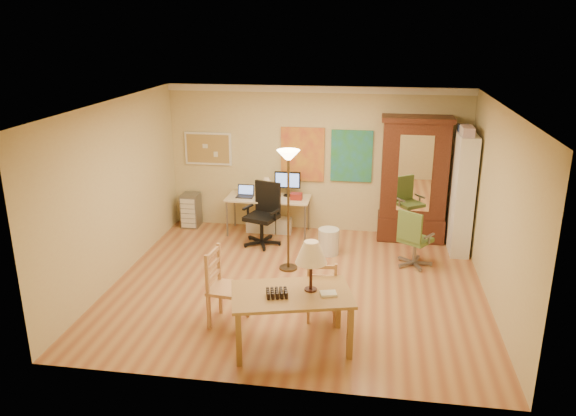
% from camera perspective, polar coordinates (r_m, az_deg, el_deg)
% --- Properties ---
extents(floor, '(5.50, 5.50, 0.00)m').
position_cam_1_polar(floor, '(8.52, 0.92, -7.85)').
color(floor, '#9C5A37').
rests_on(floor, ground).
extents(crown_molding, '(5.50, 0.08, 0.12)m').
position_cam_1_polar(crown_molding, '(10.15, 2.97, 11.96)').
color(crown_molding, white).
rests_on(crown_molding, floor).
extents(corkboard, '(0.90, 0.04, 0.62)m').
position_cam_1_polar(corkboard, '(10.75, -8.12, 6.00)').
color(corkboard, '#A1874B').
rests_on(corkboard, floor).
extents(art_panel_left, '(0.80, 0.04, 1.00)m').
position_cam_1_polar(art_panel_left, '(10.39, 1.49, 5.46)').
color(art_panel_left, yellow).
rests_on(art_panel_left, floor).
extents(art_panel_right, '(0.75, 0.04, 0.95)m').
position_cam_1_polar(art_panel_right, '(10.32, 6.47, 5.26)').
color(art_panel_right, teal).
rests_on(art_panel_right, floor).
extents(dining_table, '(1.59, 1.19, 1.33)m').
position_cam_1_polar(dining_table, '(6.69, 1.09, -7.48)').
color(dining_table, brown).
rests_on(dining_table, floor).
extents(ladder_chair_back, '(0.44, 0.42, 0.86)m').
position_cam_1_polar(ladder_chair_back, '(7.46, 3.44, -8.47)').
color(ladder_chair_back, '#B07650').
rests_on(ladder_chair_back, floor).
extents(ladder_chair_left, '(0.50, 0.52, 1.02)m').
position_cam_1_polar(ladder_chair_left, '(7.38, -6.36, -8.19)').
color(ladder_chair_left, '#B07650').
rests_on(ladder_chair_left, floor).
extents(torchiere_lamp, '(0.35, 0.35, 1.94)m').
position_cam_1_polar(torchiere_lamp, '(8.54, 0.03, 3.38)').
color(torchiere_lamp, '#45331B').
rests_on(torchiere_lamp, floor).
extents(computer_desk, '(1.54, 0.67, 1.16)m').
position_cam_1_polar(computer_desk, '(10.45, -1.81, -0.30)').
color(computer_desk, beige).
rests_on(computer_desk, floor).
extents(office_chair_black, '(0.68, 0.68, 1.11)m').
position_cam_1_polar(office_chair_black, '(9.95, -2.57, -2.07)').
color(office_chair_black, black).
rests_on(office_chair_black, floor).
extents(office_chair_green, '(0.61, 0.61, 0.96)m').
position_cam_1_polar(office_chair_green, '(9.29, 12.63, -4.29)').
color(office_chair_green, slate).
rests_on(office_chair_green, floor).
extents(drawer_cart, '(0.32, 0.39, 0.65)m').
position_cam_1_polar(drawer_cart, '(10.97, -9.83, -0.22)').
color(drawer_cart, slate).
rests_on(drawer_cart, floor).
extents(armoire, '(1.22, 0.58, 2.24)m').
position_cam_1_polar(armoire, '(10.23, 12.57, 2.06)').
color(armoire, '#36190E').
rests_on(armoire, floor).
extents(bookshelf, '(0.31, 0.81, 2.04)m').
position_cam_1_polar(bookshelf, '(9.88, 17.25, 1.34)').
color(bookshelf, white).
rests_on(bookshelf, floor).
extents(wastebin, '(0.36, 0.36, 0.45)m').
position_cam_1_polar(wastebin, '(9.57, 4.14, -3.41)').
color(wastebin, silver).
rests_on(wastebin, floor).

